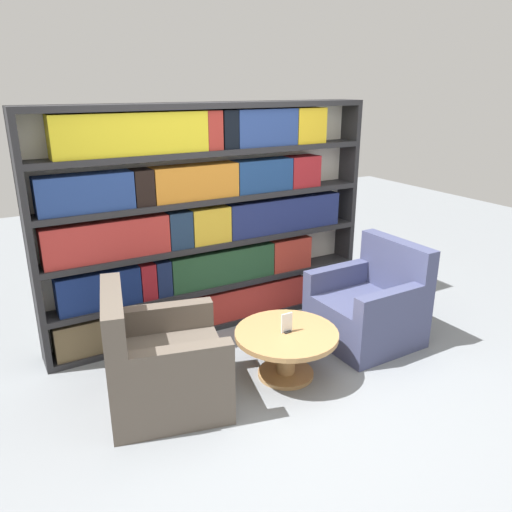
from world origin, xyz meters
The scene contains 6 objects.
ground_plane centered at (0.00, 0.00, 0.00)m, with size 14.00×14.00×0.00m, color gray.
bookshelf centered at (-0.08, 1.46, 1.04)m, with size 3.15×0.30×2.08m.
armchair_left centered at (-0.89, 0.48, 0.31)m, with size 0.98×0.98×0.91m.
armchair_right centered at (1.08, 0.47, 0.31)m, with size 0.83×0.82×0.91m.
coffee_table centered at (0.10, 0.33, 0.28)m, with size 0.82×0.82×0.39m.
table_sign centered at (0.10, 0.33, 0.46)m, with size 0.10×0.06×0.16m.
Camera 1 is at (-1.86, -2.59, 2.23)m, focal length 35.00 mm.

